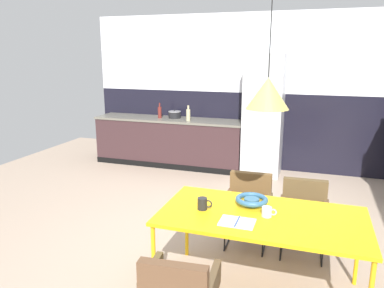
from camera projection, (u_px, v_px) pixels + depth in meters
ground_plane at (193, 257)px, 3.87m from camera, size 8.99×8.99×0.00m
back_wall_splashback_dark at (252, 130)px, 6.84m from camera, size 6.05×0.12×1.37m
back_wall_panel_upper at (255, 53)px, 6.52m from camera, size 6.05×0.12×1.37m
kitchen_counter at (169, 142)px, 7.02m from camera, size 2.81×0.63×0.88m
refrigerator_column at (263, 115)px, 6.35m from camera, size 0.64×0.60×2.06m
dining_table at (262, 219)px, 3.11m from camera, size 1.70×0.90×0.74m
armchair_near_window at (304, 208)px, 3.88m from camera, size 0.50×0.49×0.76m
armchair_far_side at (178, 288)px, 2.51m from camera, size 0.52×0.51×0.76m
armchair_corner_seat at (249, 201)px, 4.06m from camera, size 0.50×0.48×0.77m
fruit_bowl at (252, 200)px, 3.28m from camera, size 0.29×0.29×0.08m
open_book at (237, 222)px, 2.95m from camera, size 0.28×0.20×0.02m
mug_glass_clear at (267, 212)px, 3.06m from camera, size 0.12×0.08×0.08m
mug_dark_espresso at (203, 204)px, 3.20m from camera, size 0.13×0.08×0.10m
cooking_pot at (175, 115)px, 6.93m from camera, size 0.23×0.23×0.15m
bottle_oil_tall at (160, 112)px, 6.92m from camera, size 0.07×0.07×0.29m
bottle_vinegar_dark at (188, 114)px, 6.65m from camera, size 0.07×0.07×0.27m
pendant_lamp_over_table_near at (268, 93)px, 2.88m from camera, size 0.33×0.33×1.07m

